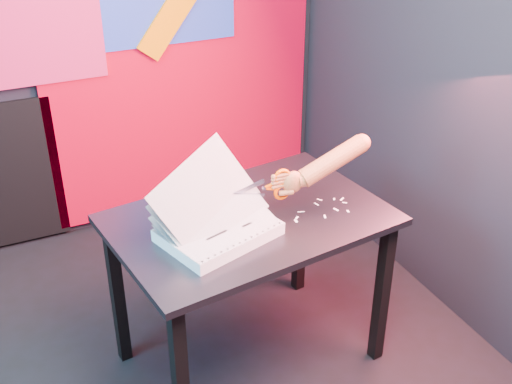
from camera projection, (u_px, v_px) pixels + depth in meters
name	position (u px, v px, depth m)	size (l,w,h in m)	color
room	(132.00, 100.00, 2.06)	(3.01, 3.01, 2.71)	black
backdrop	(77.00, 77.00, 3.44)	(2.88, 0.05, 2.08)	#BF001D
work_table	(250.00, 238.00, 2.63)	(1.18, 0.86, 0.75)	black
printout_stack	(218.00, 230.00, 2.44)	(0.51, 0.41, 0.38)	white
scissors	(278.00, 185.00, 2.53)	(0.25, 0.02, 0.14)	silver
hand_forearm	(326.00, 164.00, 2.58)	(0.43, 0.09, 0.20)	#AF683F
paper_clippings	(323.00, 209.00, 2.64)	(0.28, 0.15, 0.00)	silver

